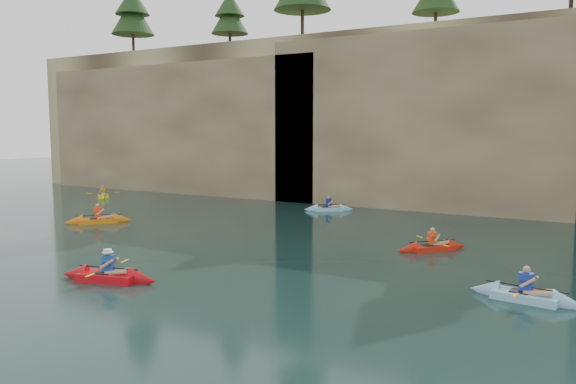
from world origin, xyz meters
The scene contains 12 objects.
ground centered at (0.00, 0.00, 0.00)m, with size 160.00×160.00×0.00m, color black.
cliff centered at (0.00, 30.00, 6.00)m, with size 70.00×16.00×12.00m, color tan.
cliff_slab_west centered at (-20.00, 22.60, 5.28)m, with size 26.00×2.40×10.56m, color tan.
cliff_slab_center centered at (2.00, 22.60, 5.70)m, with size 24.00×2.40×11.40m, color tan.
sea_cave_west centered at (-18.00, 21.95, 2.00)m, with size 4.50×1.00×4.00m, color black.
sea_cave_center centered at (-4.00, 21.95, 1.60)m, with size 3.50×1.00×3.20m, color black.
main_kayaker centered at (-3.77, 0.57, 0.18)m, with size 3.66×2.36×1.33m.
kayaker_orange centered at (-13.32, 8.50, 0.16)m, with size 2.91×3.17×1.34m.
kayaker_ltblue_near centered at (8.58, 5.22, 0.16)m, with size 3.37×2.54×1.30m.
kayaker_red_far centered at (4.24, 10.72, 0.15)m, with size 2.73×2.95×1.21m.
kayaker_yellow centered at (-21.92, 16.48, 0.15)m, with size 2.65×2.41×1.18m.
kayaker_ltblue_mid centered at (-4.62, 19.00, 0.14)m, with size 2.96×2.30×1.17m.
Camera 1 is at (10.62, -12.23, 5.03)m, focal length 35.00 mm.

